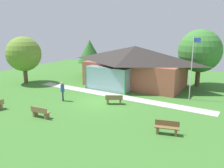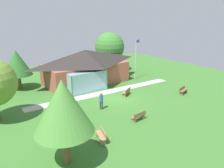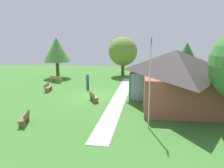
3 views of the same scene
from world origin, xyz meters
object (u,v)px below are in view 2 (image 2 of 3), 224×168
Objects in this scene: bench_front_left at (101,136)px; visitor_strolling_lawn at (101,100)px; tree_behind_pavilion_left at (17,63)px; tree_behind_pavilion_right at (110,47)px; flagpole at (136,57)px; pavilion at (86,66)px; bench_lawn_far_right at (183,91)px; bench_rear_near_path at (127,92)px; bench_front_center at (139,116)px; tree_lawn_corner at (63,107)px.

visitor_strolling_lawn is at bearing -15.96° from bench_front_left.
tree_behind_pavilion_left is 14.45m from tree_behind_pavilion_right.
tree_behind_pavilion_right reaches higher than flagpole.
pavilion is 7.30m from flagpole.
bench_lawn_far_right is 0.25× the size of tree_behind_pavilion_right.
bench_rear_near_path is 6.31m from bench_front_center.
bench_lawn_far_right is 0.32× the size of tree_behind_pavilion_left.
bench_lawn_far_right is 9.10m from bench_front_center.
bench_front_center is 0.88× the size of visitor_strolling_lawn.
tree_behind_pavilion_left reaches higher than pavilion.
bench_rear_near_path is at bearing -78.49° from pavilion.
bench_front_center is at bearing 12.11° from tree_lawn_corner.
bench_front_center is at bearing -130.22° from flagpole.
bench_lawn_far_right is 0.28× the size of tree_lawn_corner.
tree_behind_pavilion_right reaches higher than tree_lawn_corner.
tree_lawn_corner reaches higher than tree_behind_pavilion_left.
tree_lawn_corner is (-7.52, -1.61, 3.44)m from bench_front_center.
flagpole reaches higher than pavilion.
bench_front_left is 1.02× the size of bench_rear_near_path.
tree_behind_pavilion_right is (4.98, 10.47, 3.59)m from bench_rear_near_path.
tree_behind_pavilion_right is at bearing -19.89° from bench_front_left.
bench_lawn_far_right is at bearing -41.03° from tree_behind_pavilion_left.
tree_lawn_corner is (-6.17, -5.57, 2.82)m from visitor_strolling_lawn.
bench_rear_near_path is (7.52, 6.23, 0.00)m from bench_front_left.
pavilion is at bearing -69.70° from bench_lawn_far_right.
bench_lawn_far_right is at bearing -61.40° from bench_front_left.
flagpole is at bearing -19.04° from tree_behind_pavilion_left.
visitor_strolling_lawn is 15.56m from tree_behind_pavilion_right.
bench_lawn_far_right is 14.43m from tree_behind_pavilion_right.
flagpole reaches higher than tree_lawn_corner.
bench_rear_near_path and bench_lawn_far_right have the same top height.
bench_rear_near_path is 4.77m from visitor_strolling_lawn.
visitor_strolling_lawn is 8.78m from tree_lawn_corner.
bench_lawn_far_right is 1.02× the size of bench_front_center.
bench_front_left is (-12.92, -10.84, -2.78)m from flagpole.
pavilion is 7.43m from bench_rear_near_path.
bench_front_left and bench_rear_near_path have the same top height.
flagpole is at bearing -33.09° from bench_front_left.
tree_behind_pavilion_left is at bearing -177.05° from tree_behind_pavilion_right.
bench_front_left is 16.34m from tree_behind_pavilion_left.
bench_front_center is 8.43m from tree_lawn_corner.
visitor_strolling_lawn is at bearing -148.17° from flagpole.
flagpole is 17.10m from bench_front_left.
bench_front_left is 0.32× the size of tree_behind_pavilion_left.
pavilion is 7.49× the size of bench_lawn_far_right.
bench_rear_near_path is at bearing -139.53° from flagpole.
bench_lawn_far_right is (13.27, 2.75, 0.00)m from bench_front_left.
bench_front_left is 21.17m from tree_behind_pavilion_right.
tree_lawn_corner is at bearing -1.66° from bench_lawn_far_right.
pavilion reaches higher than bench_front_center.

